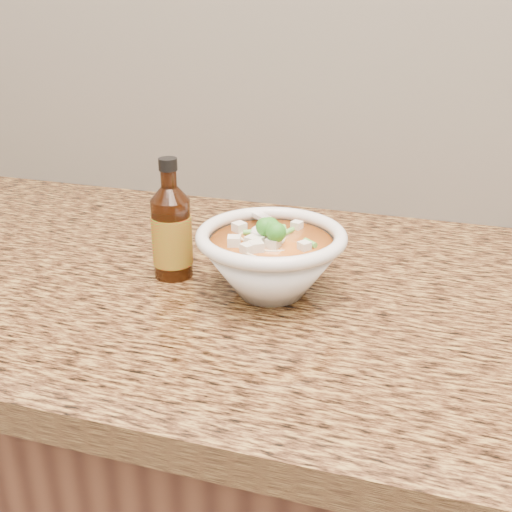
% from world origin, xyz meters
% --- Properties ---
extents(counter_slab, '(4.00, 0.68, 0.04)m').
position_xyz_m(counter_slab, '(0.00, 1.68, 0.88)').
color(counter_slab, olive).
rests_on(counter_slab, cabinet).
extents(soup_bowl, '(0.19, 0.20, 0.11)m').
position_xyz_m(soup_bowl, '(-0.17, 1.64, 0.94)').
color(soup_bowl, white).
rests_on(soup_bowl, counter_slab).
extents(hot_sauce_bottle, '(0.07, 0.07, 0.16)m').
position_xyz_m(hot_sauce_bottle, '(-0.31, 1.65, 0.96)').
color(hot_sauce_bottle, '#361607').
rests_on(hot_sauce_bottle, counter_slab).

